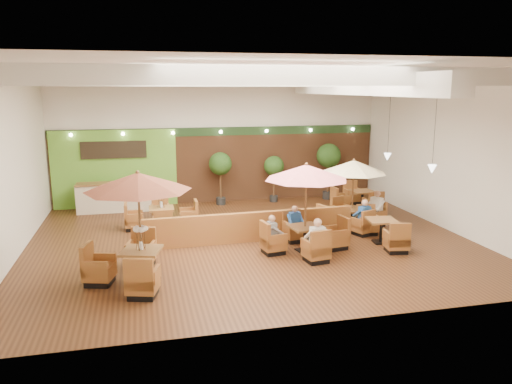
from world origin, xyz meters
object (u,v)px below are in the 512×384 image
object	(u,v)px
table_4	(381,231)
table_5	(356,201)
service_counter	(116,197)
booth_divider	(250,227)
table_0	(136,204)
table_2	(353,181)
table_1	(306,192)
topiary_1	(274,168)
topiary_0	(220,166)
diner_2	(273,230)
diner_1	(295,220)
diner_4	(376,205)
table_3	(162,217)
topiary_2	(329,158)
diner_0	(317,236)
diner_3	(363,213)

from	to	relation	value
table_4	table_5	xyz separation A→B (m)	(1.10, 4.35, -0.01)
service_counter	booth_divider	size ratio (longest dim) A/B	0.43
table_0	table_2	distance (m)	8.10
table_1	table_2	distance (m)	3.20
table_4	topiary_1	world-z (taller)	topiary_1
topiary_0	diner_2	bearing A→B (deg)	-85.87
table_1	diner_1	xyz separation A→B (m)	(0.00, 1.00, -1.12)
table_0	diner_1	distance (m)	5.58
table_1	diner_4	size ratio (longest dim) A/B	3.25
topiary_1	table_4	bearing A→B (deg)	-74.56
diner_4	table_2	bearing A→B (deg)	63.02
table_2	diner_1	xyz separation A→B (m)	(-2.45, -1.07, -0.97)
diner_1	diner_2	distance (m)	1.41
table_5	diner_2	world-z (taller)	diner_2
table_3	topiary_2	xyz separation A→B (m)	(7.46, 3.16, 1.42)
table_5	table_3	bearing A→B (deg)	-173.46
diner_4	table_5	bearing A→B (deg)	-35.80
table_1	diner_0	size ratio (longest dim) A/B	3.26
table_0	diner_0	bearing A→B (deg)	19.39
table_2	diner_0	distance (m)	4.02
diner_4	table_3	bearing A→B (deg)	51.70
booth_divider	table_2	distance (m)	4.11
topiary_0	diner_2	distance (m)	6.79
table_0	table_1	world-z (taller)	table_0
table_3	diner_3	bearing A→B (deg)	-19.54
table_3	table_2	bearing A→B (deg)	-12.28
table_2	diner_0	xyz separation A→B (m)	(-2.45, -3.06, -0.93)
diner_1	diner_2	bearing A→B (deg)	41.22
table_0	diner_3	world-z (taller)	table_0
service_counter	diner_2	distance (m)	8.08
table_1	diner_3	bearing A→B (deg)	16.78
table_4	topiary_1	distance (m)	6.82
diner_1	topiary_1	bearing A→B (deg)	-102.29
table_0	diner_3	size ratio (longest dim) A/B	3.83
table_1	topiary_1	bearing A→B (deg)	74.21
table_1	diner_2	xyz separation A→B (m)	(-1.00, 0.00, -1.11)
service_counter	table_5	distance (m)	9.71
topiary_2	service_counter	bearing A→B (deg)	-178.74
table_3	table_4	bearing A→B (deg)	-25.64
table_1	topiary_1	world-z (taller)	table_1
table_4	diner_4	bearing A→B (deg)	77.50
table_4	diner_2	world-z (taller)	diner_2
diner_3	diner_4	size ratio (longest dim) A/B	0.92
diner_2	table_4	bearing A→B (deg)	87.28
topiary_0	diner_2	size ratio (longest dim) A/B	3.04
diner_1	table_5	bearing A→B (deg)	-140.03
service_counter	table_2	xyz separation A→B (m)	(8.22, -4.45, 1.12)
table_0	diner_4	xyz separation A→B (m)	(8.27, 3.35, -1.27)
table_2	topiary_2	size ratio (longest dim) A/B	1.04
table_1	topiary_2	bearing A→B (deg)	54.92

